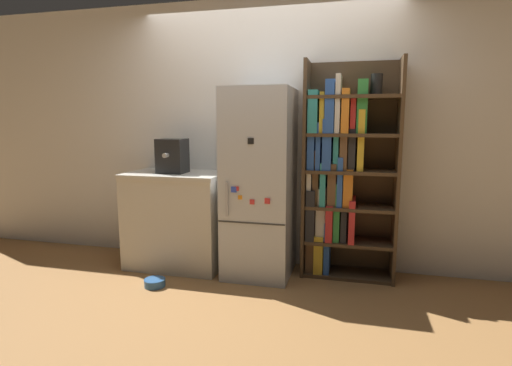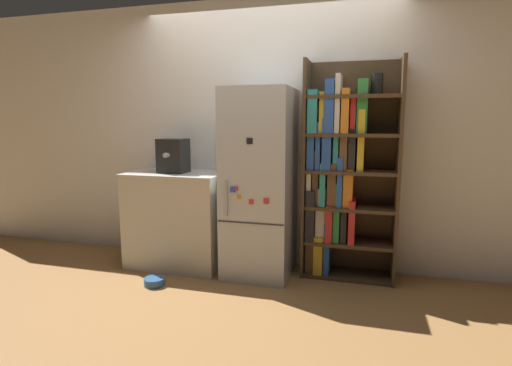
{
  "view_description": "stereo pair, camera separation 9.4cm",
  "coord_description": "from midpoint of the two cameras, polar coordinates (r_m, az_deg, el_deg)",
  "views": [
    {
      "loc": [
        0.85,
        -3.41,
        1.43
      ],
      "look_at": [
        -0.04,
        0.15,
        0.86
      ],
      "focal_mm": 28.0,
      "sensor_mm": 36.0,
      "label": 1
    },
    {
      "loc": [
        0.94,
        -3.39,
        1.43
      ],
      "look_at": [
        -0.04,
        0.15,
        0.86
      ],
      "focal_mm": 28.0,
      "sensor_mm": 36.0,
      "label": 2
    }
  ],
  "objects": [
    {
      "name": "ground_plane",
      "position": [
        3.79,
        -0.69,
        -13.34
      ],
      "size": [
        16.0,
        16.0,
        0.0
      ],
      "primitive_type": "plane",
      "color": "#A87542"
    },
    {
      "name": "wall_back",
      "position": [
        3.98,
        1.04,
        6.93
      ],
      "size": [
        8.0,
        0.05,
        2.6
      ],
      "color": "white",
      "rests_on": "ground_plane"
    },
    {
      "name": "refrigerator",
      "position": [
        3.69,
        -0.19,
        -0.07
      ],
      "size": [
        0.6,
        0.66,
        1.72
      ],
      "color": "silver",
      "rests_on": "ground_plane"
    },
    {
      "name": "bookshelf",
      "position": [
        3.72,
        11.1,
        1.43
      ],
      "size": [
        0.84,
        0.37,
        1.97
      ],
      "color": "#4C3823",
      "rests_on": "ground_plane"
    },
    {
      "name": "kitchen_counter",
      "position": [
        4.06,
        -11.78,
        -5.06
      ],
      "size": [
        0.95,
        0.63,
        0.94
      ],
      "color": "beige",
      "rests_on": "ground_plane"
    },
    {
      "name": "espresso_machine",
      "position": [
        3.94,
        -12.53,
        3.8
      ],
      "size": [
        0.26,
        0.28,
        0.33
      ],
      "color": "black",
      "rests_on": "kitchen_counter"
    },
    {
      "name": "pet_bowl",
      "position": [
        3.71,
        -14.99,
        -13.53
      ],
      "size": [
        0.18,
        0.18,
        0.07
      ],
      "color": "#3366A5",
      "rests_on": "ground_plane"
    }
  ]
}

